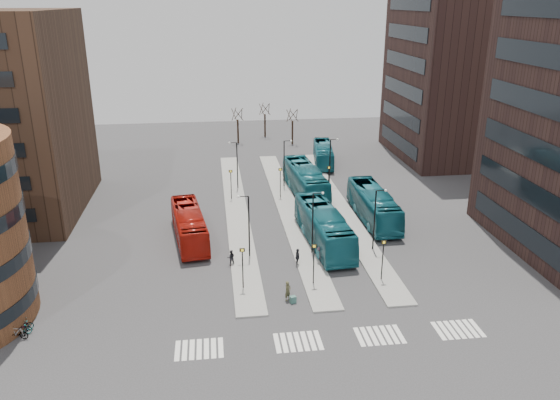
{
  "coord_description": "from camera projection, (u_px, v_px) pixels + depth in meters",
  "views": [
    {
      "loc": [
        -6.5,
        -28.6,
        22.97
      ],
      "look_at": [
        -0.27,
        19.75,
        5.0
      ],
      "focal_mm": 35.0,
      "sensor_mm": 36.0,
      "label": 1
    }
  ],
  "objects": [
    {
      "name": "teal_bus_c",
      "position": [
        373.0,
        205.0,
        59.89
      ],
      "size": [
        2.97,
        12.52,
        3.48
      ],
      "primitive_type": "imported",
      "rotation": [
        0.0,
        0.0,
        -0.0
      ],
      "color": "#155C6A",
      "rests_on": "ground"
    },
    {
      "name": "red_bus",
      "position": [
        189.0,
        225.0,
        54.95
      ],
      "size": [
        4.22,
        11.77,
        3.21
      ],
      "primitive_type": "imported",
      "rotation": [
        0.0,
        0.0,
        0.13
      ],
      "color": "#A8160C",
      "rests_on": "ground"
    },
    {
      "name": "suitcase",
      "position": [
        293.0,
        299.0,
        43.83
      ],
      "size": [
        0.55,
        0.48,
        0.58
      ],
      "primitive_type": "cube",
      "rotation": [
        0.0,
        0.0,
        0.28
      ],
      "color": "navy",
      "rests_on": "ground"
    },
    {
      "name": "ground",
      "position": [
        323.0,
        376.0,
        35.33
      ],
      "size": [
        160.0,
        160.0,
        0.0
      ],
      "primitive_type": "plane",
      "color": "#2F2F31",
      "rests_on": "ground"
    },
    {
      "name": "teal_bus_d",
      "position": [
        323.0,
        154.0,
        80.58
      ],
      "size": [
        4.02,
        10.93,
        2.98
      ],
      "primitive_type": "imported",
      "rotation": [
        0.0,
        0.0,
        -0.15
      ],
      "color": "#165F6F",
      "rests_on": "ground"
    },
    {
      "name": "commuter_b",
      "position": [
        298.0,
        257.0,
        49.81
      ],
      "size": [
        0.46,
        0.99,
        1.66
      ],
      "primitive_type": "imported",
      "rotation": [
        0.0,
        0.0,
        1.52
      ],
      "color": "black",
      "rests_on": "ground"
    },
    {
      "name": "commuter_c",
      "position": [
        320.0,
        255.0,
        50.21
      ],
      "size": [
        0.81,
        1.17,
        1.66
      ],
      "primitive_type": "imported",
      "rotation": [
        0.0,
        0.0,
        4.52
      ],
      "color": "black",
      "rests_on": "ground"
    },
    {
      "name": "traveller",
      "position": [
        288.0,
        291.0,
        44.02
      ],
      "size": [
        0.73,
        0.72,
        1.7
      ],
      "primitive_type": "imported",
      "rotation": [
        0.0,
        0.0,
        0.76
      ],
      "color": "#434128",
      "rests_on": "ground"
    },
    {
      "name": "lamp_posts",
      "position": [
        296.0,
        185.0,
        60.47
      ],
      "size": [
        14.04,
        20.24,
        6.12
      ],
      "color": "black",
      "rests_on": "ground"
    },
    {
      "name": "island_left",
      "position": [
        237.0,
        211.0,
        62.75
      ],
      "size": [
        2.5,
        45.0,
        0.15
      ],
      "primitive_type": "cube",
      "color": "gray",
      "rests_on": "ground"
    },
    {
      "name": "bicycle_mid",
      "position": [
        16.0,
        333.0,
        39.07
      ],
      "size": [
        1.81,
        0.85,
        1.05
      ],
      "primitive_type": "imported",
      "rotation": [
        0.0,
        0.0,
        1.36
      ],
      "color": "gray",
      "rests_on": "ground"
    },
    {
      "name": "island_right",
      "position": [
        338.0,
        206.0,
        64.18
      ],
      "size": [
        2.5,
        45.0,
        0.15
      ],
      "primitive_type": "cube",
      "color": "gray",
      "rests_on": "ground"
    },
    {
      "name": "bicycle_far",
      "position": [
        20.0,
        326.0,
        39.93
      ],
      "size": [
        1.87,
        1.27,
        0.93
      ],
      "primitive_type": "imported",
      "rotation": [
        0.0,
        0.0,
        1.98
      ],
      "color": "gray",
      "rests_on": "ground"
    },
    {
      "name": "bare_trees",
      "position": [
        265.0,
        126.0,
        93.03
      ],
      "size": [
        10.97,
        8.14,
        5.9
      ],
      "color": "black",
      "rests_on": "ground"
    },
    {
      "name": "sign_poles",
      "position": [
        294.0,
        212.0,
        56.1
      ],
      "size": [
        12.45,
        22.12,
        3.65
      ],
      "color": "black",
      "rests_on": "ground"
    },
    {
      "name": "teal_bus_b",
      "position": [
        305.0,
        180.0,
        67.77
      ],
      "size": [
        3.99,
        13.34,
        3.66
      ],
      "primitive_type": "imported",
      "rotation": [
        0.0,
        0.0,
        0.07
      ],
      "color": "#16626E",
      "rests_on": "ground"
    },
    {
      "name": "teal_bus_a",
      "position": [
        324.0,
        227.0,
        54.01
      ],
      "size": [
        3.9,
        13.2,
        3.63
      ],
      "primitive_type": "imported",
      "rotation": [
        0.0,
        0.0,
        0.07
      ],
      "color": "#155D6B",
      "rests_on": "ground"
    },
    {
      "name": "bicycle_near",
      "position": [
        19.0,
        330.0,
        39.52
      ],
      "size": [
        1.91,
        1.06,
        0.95
      ],
      "primitive_type": "imported",
      "rotation": [
        0.0,
        0.0,
        1.82
      ],
      "color": "gray",
      "rests_on": "ground"
    },
    {
      "name": "tower_far",
      "position": [
        470.0,
        57.0,
        80.51
      ],
      "size": [
        20.12,
        20.0,
        30.0
      ],
      "color": "#301E1B",
      "rests_on": "ground"
    },
    {
      "name": "island_mid",
      "position": [
        288.0,
        209.0,
        63.47
      ],
      "size": [
        2.5,
        45.0,
        0.15
      ],
      "primitive_type": "cube",
      "color": "gray",
      "rests_on": "ground"
    },
    {
      "name": "commuter_a",
      "position": [
        231.0,
        258.0,
        49.91
      ],
      "size": [
        0.76,
        0.61,
        1.49
      ],
      "primitive_type": "imported",
      "rotation": [
        0.0,
        0.0,
        3.21
      ],
      "color": "black",
      "rests_on": "ground"
    },
    {
      "name": "crosswalk_stripes",
      "position": [
        336.0,
        339.0,
        39.26
      ],
      "size": [
        22.35,
        2.4,
        0.01
      ],
      "color": "silver",
      "rests_on": "ground"
    }
  ]
}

